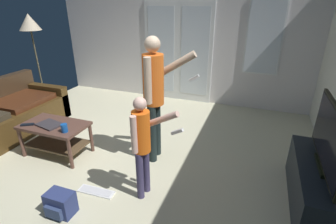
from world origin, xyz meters
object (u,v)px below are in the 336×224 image
object	(u,v)px
cup_near_edge	(64,128)
tv_remote_black	(27,125)
floor_lamp	(30,26)
laptop_closed	(49,125)
loose_keyboard	(96,191)
person_child	(143,140)
coffee_table	(55,133)
person_adult	(155,90)
backpack	(60,204)
flat_screen_tv	(329,139)
tv_stand	(316,186)

from	to	relation	value
cup_near_edge	tv_remote_black	bearing A→B (deg)	-177.93
floor_lamp	laptop_closed	world-z (taller)	floor_lamp
cup_near_edge	loose_keyboard	bearing A→B (deg)	-29.58
person_child	tv_remote_black	bearing A→B (deg)	174.03
coffee_table	person_adult	bearing A→B (deg)	16.43
backpack	laptop_closed	world-z (taller)	laptop_closed
flat_screen_tv	tv_remote_black	bearing A→B (deg)	-175.55
tv_remote_black	loose_keyboard	bearing A→B (deg)	-46.36
backpack	laptop_closed	xyz separation A→B (m)	(-0.87, 0.87, 0.36)
flat_screen_tv	person_child	size ratio (longest dim) A/B	1.00
floor_lamp	loose_keyboard	size ratio (longest dim) A/B	4.15
cup_near_edge	person_adult	bearing A→B (deg)	26.54
person_adult	backpack	xyz separation A→B (m)	(-0.53, -1.32, -0.89)
floor_lamp	cup_near_edge	bearing A→B (deg)	-38.98
loose_keyboard	laptop_closed	bearing A→B (deg)	155.15
coffee_table	person_child	world-z (taller)	person_child
loose_keyboard	tv_remote_black	distance (m)	1.45
tv_stand	loose_keyboard	xyz separation A→B (m)	(-2.34, -0.65, -0.24)
person_child	laptop_closed	world-z (taller)	person_child
flat_screen_tv	floor_lamp	size ratio (longest dim) A/B	0.65
tv_remote_black	backpack	bearing A→B (deg)	-63.99
person_adult	floor_lamp	world-z (taller)	floor_lamp
person_child	tv_remote_black	xyz separation A→B (m)	(-1.87, 0.19, -0.23)
coffee_table	laptop_closed	distance (m)	0.15
floor_lamp	backpack	world-z (taller)	floor_lamp
person_child	tv_stand	bearing A→B (deg)	14.87
person_child	cup_near_edge	size ratio (longest dim) A/B	10.64
person_adult	laptop_closed	world-z (taller)	person_adult
tv_stand	loose_keyboard	world-z (taller)	tv_stand
flat_screen_tv	backpack	world-z (taller)	flat_screen_tv
floor_lamp	laptop_closed	bearing A→B (deg)	-42.90
loose_keyboard	laptop_closed	distance (m)	1.23
flat_screen_tv	backpack	xyz separation A→B (m)	(-2.49, -1.05, -0.71)
person_child	backpack	world-z (taller)	person_child
backpack	coffee_table	bearing A→B (deg)	132.64
tv_stand	floor_lamp	bearing A→B (deg)	165.46
laptop_closed	cup_near_edge	world-z (taller)	cup_near_edge
tv_stand	tv_remote_black	bearing A→B (deg)	-175.61
person_adult	cup_near_edge	bearing A→B (deg)	-153.46
cup_near_edge	coffee_table	bearing A→B (deg)	157.06
coffee_table	flat_screen_tv	bearing A→B (deg)	2.29
loose_keyboard	tv_stand	bearing A→B (deg)	15.56
flat_screen_tv	person_adult	distance (m)	1.99
person_adult	loose_keyboard	xyz separation A→B (m)	(-0.38, -0.93, -1.00)
backpack	tv_remote_black	distance (m)	1.44
person_child	loose_keyboard	world-z (taller)	person_child
flat_screen_tv	person_adult	bearing A→B (deg)	172.12
tv_stand	loose_keyboard	size ratio (longest dim) A/B	2.94
coffee_table	backpack	world-z (taller)	coffee_table
coffee_table	cup_near_edge	size ratio (longest dim) A/B	8.11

